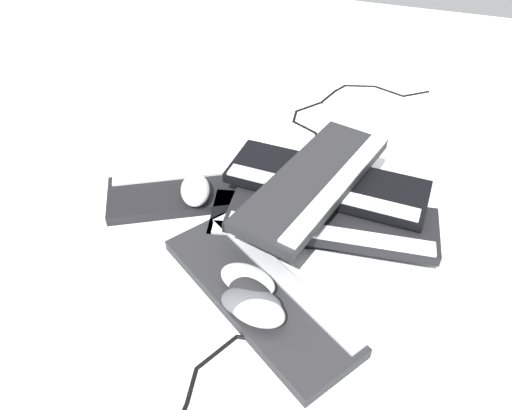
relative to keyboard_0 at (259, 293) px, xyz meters
name	(u,v)px	position (x,y,z in m)	size (l,w,h in m)	color
ground_plane	(249,251)	(-0.11, -0.06, -0.01)	(3.20, 3.20, 0.00)	white
keyboard_0	(259,293)	(0.00, 0.00, 0.00)	(0.37, 0.45, 0.03)	#232326
keyboard_1	(311,222)	(-0.23, 0.04, 0.00)	(0.25, 0.46, 0.03)	black
keyboard_2	(203,190)	(-0.25, -0.23, 0.00)	(0.34, 0.46, 0.03)	black
keyboard_3	(331,221)	(-0.21, 0.09, 0.03)	(0.20, 0.45, 0.03)	black
keyboard_4	(326,182)	(-0.30, 0.05, 0.06)	(0.17, 0.45, 0.03)	black
keyboard_5	(315,181)	(-0.26, 0.04, 0.09)	(0.46, 0.26, 0.03)	#232326
mouse_0	(251,303)	(0.05, 0.00, 0.04)	(0.11, 0.07, 0.04)	#4C4C51
mouse_1	(250,288)	(0.02, -0.01, 0.04)	(0.11, 0.07, 0.04)	black
mouse_2	(256,309)	(0.06, 0.02, 0.04)	(0.11, 0.07, 0.04)	#B7B7BC
mouse_3	(248,280)	(0.01, -0.02, 0.04)	(0.11, 0.07, 0.04)	silver
mouse_4	(195,190)	(-0.20, -0.22, 0.04)	(0.11, 0.07, 0.04)	#B7B7BC
cable_1	(345,103)	(-0.79, 0.01, -0.01)	(0.42, 0.37, 0.01)	black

